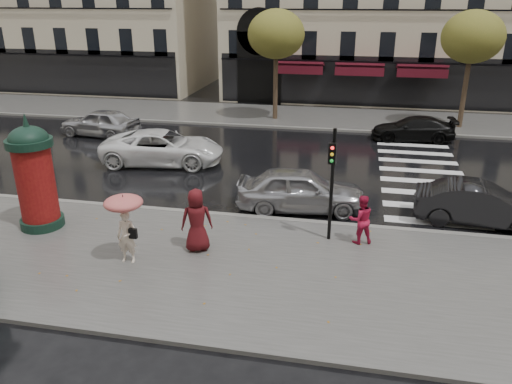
% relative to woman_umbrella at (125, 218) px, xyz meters
% --- Properties ---
extents(ground, '(160.00, 160.00, 0.00)m').
position_rel_woman_umbrella_xyz_m(ground, '(3.18, 0.80, -1.50)').
color(ground, black).
rests_on(ground, ground).
extents(near_sidewalk, '(90.00, 7.00, 0.12)m').
position_rel_woman_umbrella_xyz_m(near_sidewalk, '(3.18, 0.30, -1.44)').
color(near_sidewalk, '#474744').
rests_on(near_sidewalk, ground).
extents(far_sidewalk, '(90.00, 6.00, 0.12)m').
position_rel_woman_umbrella_xyz_m(far_sidewalk, '(3.18, 19.80, -1.44)').
color(far_sidewalk, '#474744').
rests_on(far_sidewalk, ground).
extents(near_kerb, '(90.00, 0.25, 0.14)m').
position_rel_woman_umbrella_xyz_m(near_kerb, '(3.18, 3.80, -1.43)').
color(near_kerb, slate).
rests_on(near_kerb, ground).
extents(far_kerb, '(90.00, 0.25, 0.14)m').
position_rel_woman_umbrella_xyz_m(far_kerb, '(3.18, 16.80, -1.43)').
color(far_kerb, slate).
rests_on(far_kerb, ground).
extents(zebra_crossing, '(3.60, 11.75, 0.01)m').
position_rel_woman_umbrella_xyz_m(zebra_crossing, '(9.18, 10.40, -1.49)').
color(zebra_crossing, silver).
rests_on(zebra_crossing, ground).
extents(tree_far_left, '(3.40, 3.40, 6.64)m').
position_rel_woman_umbrella_xyz_m(tree_far_left, '(1.18, 18.80, 3.67)').
color(tree_far_left, '#38281C').
rests_on(tree_far_left, ground).
extents(tree_far_right, '(3.40, 3.40, 6.64)m').
position_rel_woman_umbrella_xyz_m(tree_far_right, '(12.18, 18.80, 3.67)').
color(tree_far_right, '#38281C').
rests_on(tree_far_right, ground).
extents(woman_umbrella, '(1.09, 1.09, 2.09)m').
position_rel_woman_umbrella_xyz_m(woman_umbrella, '(0.00, 0.00, 0.00)').
color(woman_umbrella, beige).
rests_on(woman_umbrella, near_sidewalk).
extents(woman_red, '(0.91, 0.80, 1.57)m').
position_rel_woman_umbrella_xyz_m(woman_red, '(6.53, 2.54, -0.60)').
color(woman_red, '#B7163A').
rests_on(woman_red, near_sidewalk).
extents(man_burgundy, '(1.10, 0.90, 1.94)m').
position_rel_woman_umbrella_xyz_m(man_burgundy, '(1.74, 1.09, -0.41)').
color(man_burgundy, '#4E0F14').
rests_on(man_burgundy, near_sidewalk).
extents(morris_column, '(1.43, 1.43, 3.85)m').
position_rel_woman_umbrella_xyz_m(morris_column, '(-3.86, 1.66, 0.46)').
color(morris_column, black).
rests_on(morris_column, near_sidewalk).
extents(traffic_light, '(0.24, 0.34, 3.58)m').
position_rel_woman_umbrella_xyz_m(traffic_light, '(5.57, 2.53, 0.79)').
color(traffic_light, black).
rests_on(traffic_light, near_sidewalk).
extents(car_silver, '(4.80, 2.37, 1.57)m').
position_rel_woman_umbrella_xyz_m(car_silver, '(4.38, 5.00, -0.71)').
color(car_silver, '#99999E').
rests_on(car_silver, ground).
extents(car_darkgrey, '(4.44, 1.93, 1.42)m').
position_rel_woman_umbrella_xyz_m(car_darkgrey, '(10.51, 5.00, -0.79)').
color(car_darkgrey, black).
rests_on(car_darkgrey, ground).
extents(car_white, '(5.84, 3.22, 1.55)m').
position_rel_woman_umbrella_xyz_m(car_white, '(-2.49, 9.13, -0.73)').
color(car_white, white).
rests_on(car_white, ground).
extents(car_black, '(4.47, 2.07, 1.26)m').
position_rel_woman_umbrella_xyz_m(car_black, '(9.23, 15.66, -0.87)').
color(car_black, black).
rests_on(car_black, ground).
extents(car_far_silver, '(4.65, 2.34, 1.52)m').
position_rel_woman_umbrella_xyz_m(car_far_silver, '(-7.72, 13.12, -0.74)').
color(car_far_silver, '#ABACB0').
rests_on(car_far_silver, ground).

